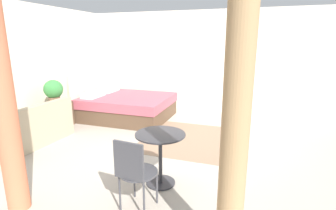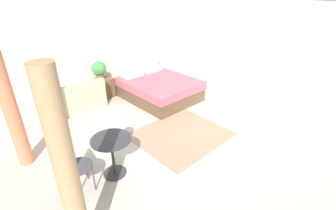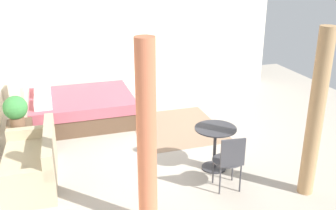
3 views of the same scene
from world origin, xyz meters
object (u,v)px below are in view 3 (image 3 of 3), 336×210
(bed, at_px, (78,108))
(cafe_chair_near_window, at_px, (230,158))
(couch, at_px, (33,165))
(nightstand, at_px, (21,137))
(balcony_table, at_px, (215,140))
(potted_plant, at_px, (15,109))

(bed, bearing_deg, cafe_chair_near_window, -150.62)
(couch, bearing_deg, nightstand, 10.84)
(cafe_chair_near_window, bearing_deg, nightstand, 52.91)
(nightstand, relative_size, cafe_chair_near_window, 0.62)
(couch, distance_m, nightstand, 1.07)
(couch, xyz_separation_m, balcony_table, (-0.49, -2.77, 0.23))
(balcony_table, height_order, cafe_chair_near_window, cafe_chair_near_window)
(couch, bearing_deg, cafe_chair_near_window, -112.93)
(balcony_table, relative_size, cafe_chair_near_window, 0.81)
(nightstand, relative_size, balcony_table, 0.77)
(potted_plant, distance_m, balcony_table, 3.33)
(bed, distance_m, couch, 2.29)
(cafe_chair_near_window, bearing_deg, potted_plant, 54.31)
(couch, height_order, potted_plant, potted_plant)
(bed, relative_size, cafe_chair_near_window, 2.41)
(nightstand, relative_size, potted_plant, 1.05)
(bed, bearing_deg, couch, 157.85)
(bed, xyz_separation_m, couch, (-2.12, 0.86, -0.04))
(nightstand, height_order, potted_plant, potted_plant)
(cafe_chair_near_window, bearing_deg, balcony_table, -5.60)
(bed, height_order, cafe_chair_near_window, bed)
(nightstand, xyz_separation_m, potted_plant, (-0.10, 0.01, 0.56))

